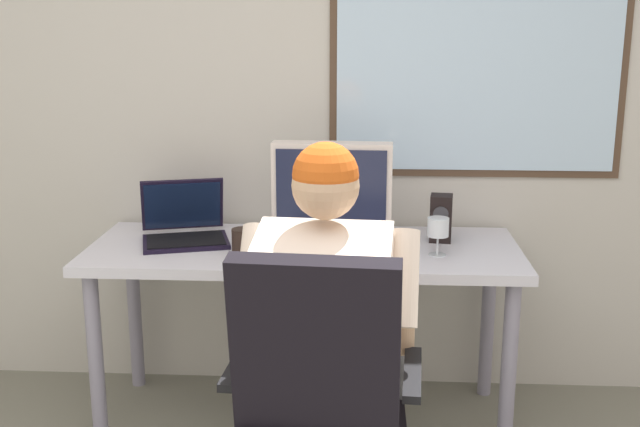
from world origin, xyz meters
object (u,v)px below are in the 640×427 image
at_px(office_chair, 320,389).
at_px(crt_monitor, 332,188).
at_px(laptop, 184,224).
at_px(person_seated, 331,325).
at_px(coffee_mug, 243,242).
at_px(desk, 304,267).
at_px(desk_speaker, 441,218).
at_px(wine_glass, 438,229).

bearing_deg(office_chair, crt_monitor, 90.55).
xyz_separation_m(crt_monitor, laptop, (-0.58, 0.03, -0.16)).
distance_m(person_seated, crt_monitor, 0.73).
xyz_separation_m(office_chair, coffee_mug, (-0.33, 0.75, 0.20)).
relative_size(laptop, coffee_mug, 3.92).
bearing_deg(office_chair, coffee_mug, 113.55).
bearing_deg(desk, coffee_mug, -147.06).
bearing_deg(desk, office_chair, -82.66).
bearing_deg(person_seated, crt_monitor, 92.21).
distance_m(laptop, desk_speaker, 1.01).
distance_m(wine_glass, desk_speaker, 0.20).
relative_size(person_seated, laptop, 3.12).
xyz_separation_m(person_seated, crt_monitor, (-0.03, 0.67, 0.29)).
distance_m(desk, office_chair, 0.90).
relative_size(desk, wine_glass, 11.63).
bearing_deg(laptop, crt_monitor, -2.85).
xyz_separation_m(office_chair, desk_speaker, (0.41, 0.99, 0.24)).
height_order(crt_monitor, desk_speaker, crt_monitor).
bearing_deg(person_seated, coffee_mug, 125.24).
height_order(office_chair, laptop, office_chair).
relative_size(crt_monitor, wine_glass, 3.24).
height_order(office_chair, desk_speaker, office_chair).
distance_m(crt_monitor, desk_speaker, 0.45).
bearing_deg(desk_speaker, crt_monitor, -171.28).
height_order(desk, office_chair, office_chair).
distance_m(laptop, coffee_mug, 0.34).
bearing_deg(person_seated, laptop, 131.32).
height_order(wine_glass, desk_speaker, desk_speaker).
relative_size(office_chair, coffee_mug, 9.79).
relative_size(office_chair, wine_glass, 7.01).
relative_size(desk, laptop, 4.14).
height_order(desk, crt_monitor, crt_monitor).
distance_m(crt_monitor, coffee_mug, 0.40).
bearing_deg(laptop, wine_glass, -9.23).
xyz_separation_m(office_chair, crt_monitor, (-0.01, 0.93, 0.37)).
bearing_deg(desk, laptop, 171.92).
relative_size(desk, office_chair, 1.66).
distance_m(desk_speaker, coffee_mug, 0.78).
bearing_deg(desk_speaker, wine_glass, -98.30).
xyz_separation_m(office_chair, person_seated, (0.02, 0.26, 0.08)).
relative_size(desk, coffee_mug, 16.24).
relative_size(person_seated, wine_glass, 8.77).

